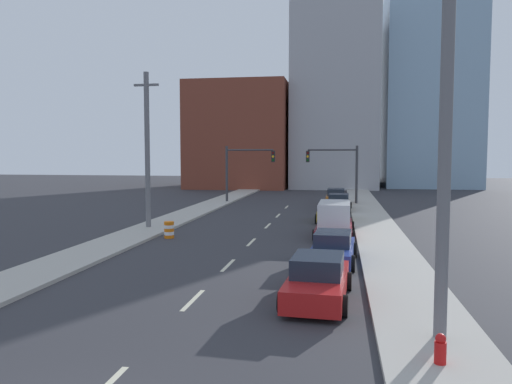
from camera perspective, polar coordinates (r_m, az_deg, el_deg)
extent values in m
cube|color=#ADA89E|center=(55.47, -2.77, -0.54)|extent=(2.80, 93.94, 0.16)
cube|color=#ADA89E|center=(54.26, 11.98, -0.74)|extent=(2.80, 93.94, 0.16)
cube|color=beige|center=(16.85, -7.21, -12.14)|extent=(0.16, 2.40, 0.01)
cube|color=beige|center=(21.74, -3.21, -8.35)|extent=(0.16, 2.40, 0.01)
cube|color=beige|center=(27.28, -0.54, -5.74)|extent=(0.16, 2.40, 0.01)
cube|color=beige|center=(33.45, 1.35, -3.88)|extent=(0.16, 2.40, 0.01)
cube|color=beige|center=(39.03, 2.54, -2.70)|extent=(0.16, 2.40, 0.01)
cube|color=beige|center=(45.43, 3.53, -1.71)|extent=(0.16, 2.40, 0.01)
cube|color=brown|center=(74.25, -1.54, 6.36)|extent=(14.00, 16.00, 14.85)
cube|color=#A8A8AD|center=(77.23, 9.01, 9.99)|extent=(12.00, 20.00, 24.96)
cube|color=#8CADC6|center=(82.39, 18.80, 10.58)|extent=(13.00, 20.00, 28.18)
cylinder|color=#38383D|center=(49.22, -3.36, 2.02)|extent=(0.24, 0.24, 5.60)
cylinder|color=#38383D|center=(48.72, -0.72, 4.82)|extent=(4.61, 0.16, 0.16)
cube|color=black|center=(48.37, 1.98, 4.08)|extent=(0.34, 0.32, 1.10)
cylinder|color=#4C0C0C|center=(48.20, 1.96, 4.48)|extent=(0.22, 0.04, 0.22)
cylinder|color=yellow|center=(48.20, 1.95, 4.08)|extent=(0.22, 0.04, 0.22)
cylinder|color=#0C3F14|center=(48.20, 1.95, 3.67)|extent=(0.22, 0.04, 0.22)
cylinder|color=#38383D|center=(48.02, 11.43, 1.88)|extent=(0.24, 0.24, 5.60)
cylinder|color=#38383D|center=(47.96, 8.71, 4.78)|extent=(4.61, 0.16, 0.16)
cube|color=black|center=(48.04, 5.94, 4.06)|extent=(0.34, 0.32, 1.10)
cylinder|color=#4C0C0C|center=(47.87, 5.93, 4.46)|extent=(0.22, 0.04, 0.22)
cylinder|color=yellow|center=(47.87, 5.93, 4.06)|extent=(0.22, 0.04, 0.22)
cylinder|color=#0C3F14|center=(47.88, 5.92, 3.65)|extent=(0.22, 0.04, 0.22)
cylinder|color=slate|center=(13.16, 20.81, 5.31)|extent=(0.32, 0.32, 10.12)
cylinder|color=slate|center=(32.30, -12.31, 4.54)|extent=(0.32, 0.32, 9.90)
cube|color=slate|center=(32.59, -12.43, 11.86)|extent=(1.60, 0.14, 0.14)
cylinder|color=orange|center=(29.00, -9.90, -5.02)|extent=(0.56, 0.56, 0.19)
cylinder|color=white|center=(28.97, -9.90, -4.65)|extent=(0.56, 0.56, 0.19)
cylinder|color=orange|center=(28.94, -9.91, -4.28)|extent=(0.56, 0.56, 0.19)
cylinder|color=white|center=(28.92, -9.91, -3.91)|extent=(0.56, 0.56, 0.19)
cylinder|color=orange|center=(28.89, -9.92, -3.54)|extent=(0.56, 0.56, 0.19)
cylinder|color=red|center=(12.27, 20.30, -17.18)|extent=(0.26, 0.26, 0.65)
sphere|color=red|center=(12.14, 20.35, -15.45)|extent=(0.23, 0.23, 0.23)
cube|color=red|center=(16.65, 7.07, -10.48)|extent=(2.07, 4.83, 0.69)
cube|color=#1E2838|center=(16.50, 7.09, -8.26)|extent=(1.70, 2.22, 0.63)
cylinder|color=black|center=(18.23, 4.60, -9.81)|extent=(0.26, 0.66, 0.65)
cylinder|color=black|center=(18.06, 10.52, -10.00)|extent=(0.26, 0.66, 0.65)
cylinder|color=black|center=(15.43, 2.98, -12.42)|extent=(0.26, 0.66, 0.65)
cylinder|color=black|center=(15.23, 10.04, -12.71)|extent=(0.26, 0.66, 0.65)
cube|color=navy|center=(22.27, 8.76, -6.79)|extent=(2.01, 4.88, 0.62)
cube|color=#1E2838|center=(22.16, 8.78, -5.26)|extent=(1.65, 2.24, 0.59)
cylinder|color=black|center=(23.82, 6.86, -6.41)|extent=(0.26, 0.71, 0.69)
cylinder|color=black|center=(23.71, 11.20, -6.52)|extent=(0.26, 0.71, 0.69)
cylinder|color=black|center=(20.93, 5.99, -7.90)|extent=(0.26, 0.71, 0.69)
cylinder|color=black|center=(20.80, 10.95, -8.04)|extent=(0.26, 0.71, 0.69)
cube|color=maroon|center=(29.69, 8.96, -4.13)|extent=(2.12, 6.18, 0.53)
cube|color=silver|center=(29.27, 8.96, -2.44)|extent=(1.84, 3.84, 1.31)
cylinder|color=black|center=(31.64, 7.18, -3.82)|extent=(0.23, 0.63, 0.62)
cylinder|color=black|center=(31.58, 10.94, -3.88)|extent=(0.23, 0.63, 0.62)
cylinder|color=black|center=(27.88, 6.71, -4.91)|extent=(0.23, 0.63, 0.62)
cylinder|color=black|center=(27.82, 10.99, -4.98)|extent=(0.23, 0.63, 0.62)
cube|color=gold|center=(35.87, 8.61, -2.52)|extent=(1.91, 4.37, 0.70)
cube|color=#1E2838|center=(35.79, 8.62, -1.45)|extent=(1.67, 1.97, 0.64)
cylinder|color=black|center=(37.26, 7.16, -2.56)|extent=(0.22, 0.67, 0.67)
cylinder|color=black|center=(37.22, 10.15, -2.60)|extent=(0.22, 0.67, 0.67)
cylinder|color=black|center=(34.58, 6.94, -3.09)|extent=(0.22, 0.67, 0.67)
cylinder|color=black|center=(34.54, 10.17, -3.13)|extent=(0.22, 0.67, 0.67)
cube|color=brown|center=(42.35, 9.42, -1.50)|extent=(2.01, 4.55, 0.67)
cube|color=#1E2838|center=(42.29, 9.43, -0.63)|extent=(1.68, 2.08, 0.62)
cylinder|color=black|center=(43.80, 8.28, -1.54)|extent=(0.25, 0.68, 0.68)
cylinder|color=black|center=(43.71, 10.73, -1.58)|extent=(0.25, 0.68, 0.68)
cylinder|color=black|center=(41.04, 8.02, -1.93)|extent=(0.25, 0.68, 0.68)
cylinder|color=black|center=(40.96, 10.64, -1.97)|extent=(0.25, 0.68, 0.68)
cube|color=orange|center=(47.76, 9.13, -0.82)|extent=(1.82, 4.66, 0.72)
cube|color=#1E2838|center=(47.71, 9.14, 0.00)|extent=(1.59, 2.11, 0.65)
cylinder|color=black|center=(49.24, 8.08, -0.90)|extent=(0.23, 0.66, 0.65)
cylinder|color=black|center=(49.21, 10.22, -0.93)|extent=(0.23, 0.66, 0.65)
cylinder|color=black|center=(46.38, 7.95, -1.22)|extent=(0.23, 0.66, 0.65)
cylinder|color=black|center=(46.35, 10.23, -1.25)|extent=(0.23, 0.66, 0.65)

